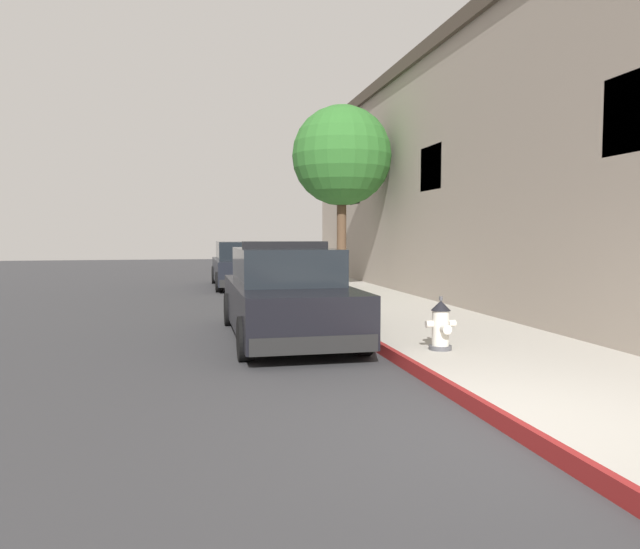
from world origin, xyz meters
The scene contains 8 objects.
ground_plane centered at (-4.48, 10.00, -0.10)m, with size 32.49×60.00×0.20m, color #353538.
sidewalk_pavement centered at (1.52, 10.00, 0.08)m, with size 3.03×60.00×0.17m, color #ADA89E.
curb_painted_edge centered at (-0.04, 10.00, 0.08)m, with size 0.08×60.00×0.17m, color maroon.
storefront_building centered at (6.64, 9.29, 3.33)m, with size 7.45×25.17×6.65m.
police_cruiser centered at (-1.23, 5.44, 0.74)m, with size 1.94×4.84×1.68m.
parked_car_silver_ahead centered at (-1.13, 15.78, 0.74)m, with size 1.94×4.84×1.56m.
fire_hydrant centered at (0.62, 3.09, 0.52)m, with size 0.44×0.40×0.76m.
street_tree centered at (1.52, 12.31, 4.08)m, with size 2.91×2.91×5.40m.
Camera 1 is at (-2.82, -4.66, 1.79)m, focal length 33.26 mm.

